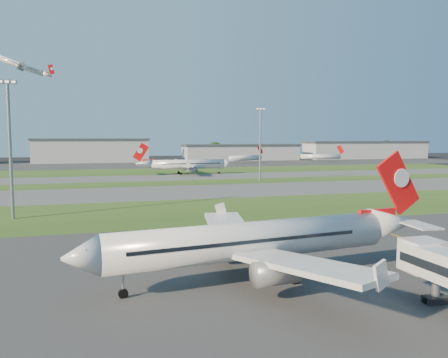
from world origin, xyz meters
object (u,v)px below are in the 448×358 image
object	(u,v)px
airliner_taxiing	(187,165)
mini_jet_near	(246,158)
mini_jet_far	(321,157)
light_mast_centre	(260,139)
light_mast_west	(10,140)
airliner_parked	(255,241)

from	to	relation	value
airliner_taxiing	mini_jet_near	size ratio (longest dim) A/B	1.46
mini_jet_far	light_mast_centre	size ratio (longest dim) A/B	1.07
light_mast_west	mini_jet_far	bearing A→B (deg)	47.88
light_mast_west	light_mast_centre	world-z (taller)	same
light_mast_west	light_mast_centre	distance (m)	89.64
airliner_parked	light_mast_centre	bearing A→B (deg)	62.46
light_mast_west	light_mast_centre	size ratio (longest dim) A/B	1.00
mini_jet_near	light_mast_west	bearing A→B (deg)	-148.12
mini_jet_near	light_mast_west	size ratio (longest dim) A/B	1.02
mini_jet_near	light_mast_centre	bearing A→B (deg)	-132.60
mini_jet_near	light_mast_centre	xyz separation A→B (m)	(-31.28, -109.46, 11.53)
airliner_taxiing	mini_jet_far	world-z (taller)	airliner_taxiing
airliner_parked	mini_jet_far	xyz separation A→B (m)	(123.85, 217.96, -0.97)
mini_jet_far	airliner_taxiing	bearing A→B (deg)	-123.09
light_mast_centre	airliner_taxiing	bearing A→B (deg)	117.95
airliner_parked	mini_jet_near	world-z (taller)	airliner_parked
mini_jet_far	light_mast_centre	distance (m)	144.73
airliner_taxiing	light_mast_west	bearing A→B (deg)	61.96
airliner_parked	airliner_taxiing	bearing A→B (deg)	75.18
light_mast_centre	mini_jet_near	bearing A→B (deg)	74.05
airliner_parked	mini_jet_near	distance (m)	222.45
mini_jet_far	light_mast_centre	bearing A→B (deg)	-106.82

